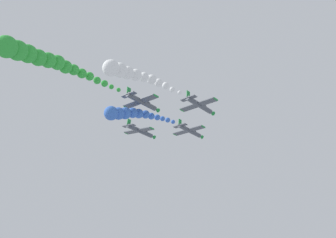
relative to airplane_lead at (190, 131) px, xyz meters
name	(u,v)px	position (x,y,z in m)	size (l,w,h in m)	color
airplane_lead	(190,131)	(0.00, 0.00, 0.00)	(9.57, 10.35, 2.33)	#474C56
smoke_trail_lead	(128,114)	(-0.86, -21.71, -2.90)	(3.34, 21.26, 6.46)	blue
airplane_left_inner	(140,131)	(-9.05, -9.32, -0.64)	(9.53, 10.35, 2.63)	#474C56
airplane_right_inner	(200,105)	(10.69, -10.79, -0.19)	(9.57, 10.35, 2.33)	#474C56
smoke_trail_right_inner	(131,74)	(12.43, -34.11, -3.87)	(4.60, 23.15, 7.36)	white
airplane_left_outer	(142,102)	(1.37, -19.76, 0.13)	(9.57, 10.35, 2.33)	#474C56
smoke_trail_left_outer	(40,58)	(3.47, -46.46, -3.18)	(5.60, 28.02, 7.22)	green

